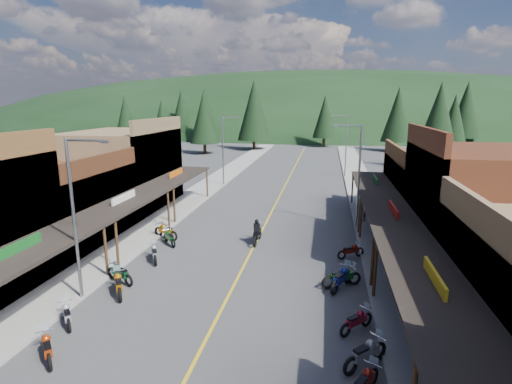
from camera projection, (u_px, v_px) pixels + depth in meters
The scene contains 40 objects.
ground at pixel (246, 262), 24.43m from camera, with size 220.00×220.00×0.00m, color #38383A.
centerline at pixel (282, 192), 43.63m from camera, with size 0.15×90.00×0.01m, color gold.
sidewalk_west at pixel (205, 188), 45.09m from camera, with size 3.40×94.00×0.15m, color gray.
sidewalk_east at pixel (364, 194), 42.14m from camera, with size 3.40×94.00×0.15m, color gray.
shop_west_2 at pixel (57, 205), 27.83m from camera, with size 10.90×9.00×6.20m.
shop_west_3 at pixel (124, 169), 36.84m from camera, with size 10.90×10.20×8.20m.
shop_east_2 at pixel (486, 210), 22.94m from camera, with size 10.90×9.00×8.20m.
shop_east_3 at pixel (439, 191), 32.39m from camera, with size 10.90×10.20×6.20m.
streetlight_0 at pixel (76, 213), 18.86m from camera, with size 2.16×0.18×8.00m.
streetlight_1 at pixel (224, 148), 45.75m from camera, with size 2.16×0.18×8.00m.
streetlight_2 at pixel (357, 172), 29.95m from camera, with size 2.16×0.18×8.00m.
streetlight_3 at pixel (345, 143), 51.08m from camera, with size 2.16×0.18×8.00m.
ridge_hill at pixel (315, 127), 154.09m from camera, with size 310.00×140.00×60.00m, color black.
pine_0 at pixel (126, 116), 89.32m from camera, with size 5.04×5.04×11.00m.
pine_1 at pixel (205, 112), 94.13m from camera, with size 5.88×5.88×12.50m.
pine_2 at pixel (254, 110), 80.06m from camera, with size 6.72×6.72×14.00m.
pine_3 at pixel (325, 117), 85.71m from camera, with size 5.04×5.04×11.00m.
pine_4 at pixel (398, 114), 77.40m from camera, with size 5.88×5.88×12.50m.
pine_5 at pixel (466, 109), 86.05m from camera, with size 6.72×6.72×14.00m.
pine_7 at pixel (182, 111), 101.25m from camera, with size 5.88×5.88×12.50m.
pine_8 at pixel (162, 124), 65.25m from camera, with size 4.48×4.48×10.00m.
pine_9 at pixel (453, 123), 62.17m from camera, with size 4.93×4.93×10.80m.
pine_10 at pixel (204, 117), 74.00m from camera, with size 5.38×5.38×11.60m.
pine_11 at pixel (439, 119), 55.95m from camera, with size 5.82×5.82×12.40m.
bike_west_3 at pixel (47, 347), 15.05m from camera, with size 0.66×1.99×1.14m, color #AB350C, non-canonical shape.
bike_west_4 at pixel (67, 314), 17.46m from camera, with size 0.63×1.89×1.08m, color #ABABB0, non-canonical shape.
bike_west_5 at pixel (118, 283), 20.16m from camera, with size 0.75×2.24×1.28m, color #A05C0B, non-canonical shape.
bike_west_6 at pixel (120, 272), 21.52m from camera, with size 0.71×2.14×1.22m, color #0D4526, non-canonical shape.
bike_west_7 at pixel (154, 252), 24.44m from camera, with size 0.69×2.06×1.18m, color gray, non-canonical shape.
bike_west_8 at pixel (169, 237), 27.31m from camera, with size 0.66×1.97×1.12m, color #0E4616, non-canonical shape.
bike_west_9 at pixel (166, 230), 28.48m from camera, with size 0.74×2.22×1.27m, color #9C590B, non-canonical shape.
bike_east_3 at pixel (364, 382), 13.17m from camera, with size 0.66×1.97×1.13m, color maroon, non-canonical shape.
bike_east_4 at pixel (366, 352), 14.63m from camera, with size 0.74×2.21×1.26m, color gray, non-canonical shape.
bike_east_5 at pixel (357, 320), 16.93m from camera, with size 0.65×1.94×1.11m, color maroon, non-canonical shape.
bike_east_6 at pixel (341, 277), 20.79m from camera, with size 0.77×2.30×1.31m, color navy, non-canonical shape.
bike_east_7 at pixel (342, 276), 21.03m from camera, with size 0.74×2.23×1.27m, color #0E471A, non-canonical shape.
bike_east_8 at pixel (351, 250), 24.97m from camera, with size 0.62×1.87×1.07m, color maroon, non-canonical shape.
rider_on_bike at pixel (257, 233), 27.61m from camera, with size 0.85×2.37×1.79m.
pedestrian_east_a at pixel (394, 273), 20.34m from camera, with size 0.69×0.45×1.88m, color black.
pedestrian_east_b at pixel (365, 210), 32.23m from camera, with size 0.92×0.53×1.89m, color brown.
Camera 1 is at (4.60, -22.41, 9.60)m, focal length 28.00 mm.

